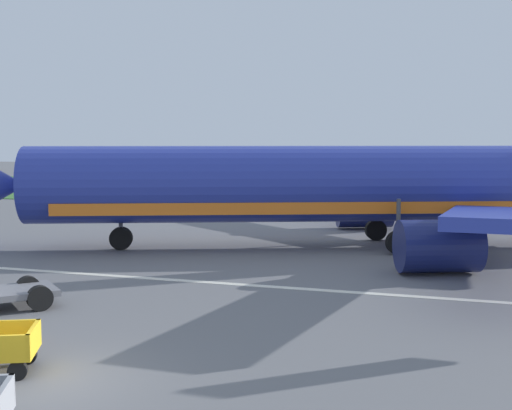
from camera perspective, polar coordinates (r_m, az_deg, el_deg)
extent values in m
plane|color=slate|center=(16.64, -17.35, -13.86)|extent=(220.00, 220.00, 0.00)
cube|color=#3D7033|center=(65.24, 9.57, 0.85)|extent=(220.00, 28.00, 0.06)
cube|color=silver|center=(26.14, -3.20, -6.41)|extent=(120.00, 0.36, 0.01)
cylinder|color=#28389E|center=(34.13, 6.65, 1.75)|extent=(29.31, 14.30, 3.70)
cube|color=orange|center=(34.21, 6.63, 0.05)|extent=(26.44, 13.04, 0.56)
cube|color=#28389E|center=(27.30, 18.32, -0.91)|extent=(2.78, 13.03, 1.35)
cylinder|color=navy|center=(28.51, 14.77, -3.28)|extent=(3.74, 3.12, 2.10)
cube|color=#28389E|center=(43.18, 10.08, 1.64)|extent=(10.79, 11.26, 1.35)
cube|color=orange|center=(50.06, 11.28, 3.26)|extent=(0.94, 0.90, 1.90)
cylinder|color=navy|center=(41.51, 8.90, -0.37)|extent=(3.74, 3.12, 2.10)
cylinder|color=#4C4C51|center=(34.04, -11.06, -1.00)|extent=(0.20, 0.20, 2.04)
cylinder|color=black|center=(34.17, -11.03, -2.70)|extent=(1.19, 0.82, 1.10)
cylinder|color=#4C4C51|center=(32.69, 11.62, -1.29)|extent=(0.20, 0.20, 2.04)
cylinder|color=black|center=(32.83, 11.58, -3.06)|extent=(1.19, 0.82, 1.10)
cylinder|color=#4C4C51|center=(36.92, 9.84, -0.46)|extent=(0.20, 0.20, 2.04)
cylinder|color=black|center=(37.05, 9.81, -2.03)|extent=(1.19, 0.82, 1.10)
cube|color=gray|center=(13.57, -20.02, -14.95)|extent=(0.68, 1.31, 0.55)
cube|color=gold|center=(17.27, -17.81, -10.38)|extent=(0.68, 1.31, 0.55)
cylinder|color=black|center=(16.97, -19.00, -12.74)|extent=(0.47, 0.33, 0.44)
cylinder|color=black|center=(18.01, -18.25, -11.63)|extent=(0.47, 0.33, 0.44)
cube|color=slate|center=(23.68, -19.94, -6.82)|extent=(3.49, 3.57, 0.20)
cylinder|color=black|center=(23.05, -17.34, -7.33)|extent=(0.76, 0.79, 0.80)
cylinder|color=black|center=(24.69, -18.22, -6.49)|extent=(0.76, 0.79, 0.80)
cone|color=orange|center=(19.62, -18.49, -9.91)|extent=(0.48, 0.48, 0.63)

